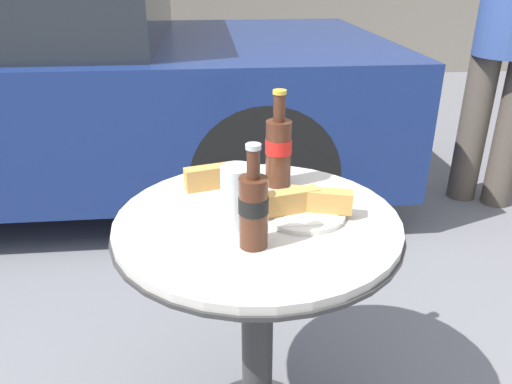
{
  "coord_description": "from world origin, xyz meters",
  "views": [
    {
      "loc": [
        -0.11,
        -1.04,
        1.24
      ],
      "look_at": [
        0.0,
        0.03,
        0.74
      ],
      "focal_mm": 35.0,
      "sensor_mm": 36.0,
      "label": 1
    }
  ],
  "objects_px": {
    "drinking_glass": "(237,199)",
    "lunch_plate_near": "(304,207)",
    "bistro_table": "(257,273)",
    "parked_car": "(22,75)",
    "lunch_plate_far": "(212,186)",
    "cola_bottle_right": "(278,149)",
    "cola_bottle_left": "(253,208)"
  },
  "relations": [
    {
      "from": "cola_bottle_right",
      "to": "drinking_glass",
      "type": "distance_m",
      "value": 0.25
    },
    {
      "from": "bistro_table",
      "to": "lunch_plate_far",
      "type": "relative_size",
      "value": 2.86
    },
    {
      "from": "bistro_table",
      "to": "drinking_glass",
      "type": "height_order",
      "value": "drinking_glass"
    },
    {
      "from": "lunch_plate_near",
      "to": "lunch_plate_far",
      "type": "xyz_separation_m",
      "value": [
        -0.21,
        0.16,
        -0.01
      ]
    },
    {
      "from": "lunch_plate_near",
      "to": "drinking_glass",
      "type": "bearing_deg",
      "value": -170.12
    },
    {
      "from": "drinking_glass",
      "to": "bistro_table",
      "type": "bearing_deg",
      "value": 33.79
    },
    {
      "from": "cola_bottle_left",
      "to": "lunch_plate_near",
      "type": "xyz_separation_m",
      "value": [
        0.13,
        0.12,
        -0.07
      ]
    },
    {
      "from": "cola_bottle_left",
      "to": "lunch_plate_near",
      "type": "distance_m",
      "value": 0.19
    },
    {
      "from": "bistro_table",
      "to": "parked_car",
      "type": "relative_size",
      "value": 0.17
    },
    {
      "from": "bistro_table",
      "to": "cola_bottle_left",
      "type": "bearing_deg",
      "value": -99.46
    },
    {
      "from": "cola_bottle_right",
      "to": "parked_car",
      "type": "relative_size",
      "value": 0.06
    },
    {
      "from": "lunch_plate_near",
      "to": "parked_car",
      "type": "distance_m",
      "value": 2.28
    },
    {
      "from": "drinking_glass",
      "to": "lunch_plate_far",
      "type": "xyz_separation_m",
      "value": [
        -0.05,
        0.19,
        -0.05
      ]
    },
    {
      "from": "cola_bottle_left",
      "to": "drinking_glass",
      "type": "height_order",
      "value": "cola_bottle_left"
    },
    {
      "from": "bistro_table",
      "to": "cola_bottle_left",
      "type": "distance_m",
      "value": 0.28
    },
    {
      "from": "cola_bottle_right",
      "to": "lunch_plate_far",
      "type": "height_order",
      "value": "cola_bottle_right"
    },
    {
      "from": "cola_bottle_left",
      "to": "parked_car",
      "type": "xyz_separation_m",
      "value": [
        -1.12,
        2.03,
        -0.13
      ]
    },
    {
      "from": "bistro_table",
      "to": "parked_car",
      "type": "height_order",
      "value": "parked_car"
    },
    {
      "from": "cola_bottle_left",
      "to": "lunch_plate_near",
      "type": "relative_size",
      "value": 0.99
    },
    {
      "from": "bistro_table",
      "to": "drinking_glass",
      "type": "bearing_deg",
      "value": -146.21
    },
    {
      "from": "parked_car",
      "to": "cola_bottle_left",
      "type": "bearing_deg",
      "value": -61.11
    },
    {
      "from": "bistro_table",
      "to": "drinking_glass",
      "type": "xyz_separation_m",
      "value": [
        -0.05,
        -0.03,
        0.22
      ]
    },
    {
      "from": "lunch_plate_far",
      "to": "lunch_plate_near",
      "type": "bearing_deg",
      "value": -36.68
    },
    {
      "from": "drinking_glass",
      "to": "lunch_plate_far",
      "type": "bearing_deg",
      "value": 106.43
    },
    {
      "from": "drinking_glass",
      "to": "parked_car",
      "type": "xyz_separation_m",
      "value": [
        -1.09,
        1.93,
        -0.1
      ]
    },
    {
      "from": "bistro_table",
      "to": "cola_bottle_right",
      "type": "xyz_separation_m",
      "value": [
        0.07,
        0.18,
        0.26
      ]
    },
    {
      "from": "drinking_glass",
      "to": "lunch_plate_near",
      "type": "relative_size",
      "value": 0.62
    },
    {
      "from": "bistro_table",
      "to": "cola_bottle_right",
      "type": "distance_m",
      "value": 0.33
    },
    {
      "from": "cola_bottle_right",
      "to": "drinking_glass",
      "type": "relative_size",
      "value": 1.8
    },
    {
      "from": "drinking_glass",
      "to": "lunch_plate_near",
      "type": "bearing_deg",
      "value": 9.88
    },
    {
      "from": "bistro_table",
      "to": "lunch_plate_far",
      "type": "bearing_deg",
      "value": 123.83
    },
    {
      "from": "bistro_table",
      "to": "lunch_plate_far",
      "type": "xyz_separation_m",
      "value": [
        -0.1,
        0.15,
        0.18
      ]
    }
  ]
}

